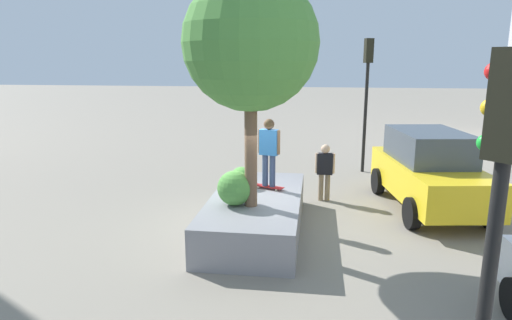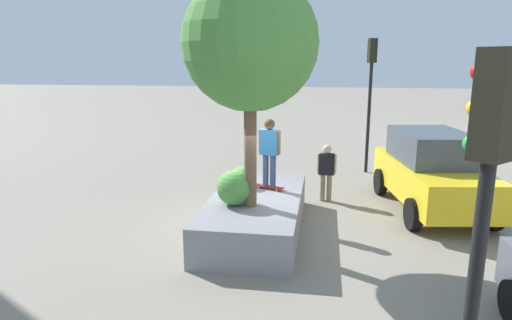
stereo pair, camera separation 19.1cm
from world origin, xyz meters
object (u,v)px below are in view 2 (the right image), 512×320
at_px(taxi_cab, 431,171).
at_px(traffic_light_corner, 481,217).
at_px(traffic_light_median, 370,83).
at_px(bystander_watching, 326,169).
at_px(plaza_tree, 250,44).
at_px(skateboard, 269,187).
at_px(planter_ledge, 256,213).
at_px(skateboarder, 269,148).

relative_size(taxi_cab, traffic_light_corner, 1.18).
bearing_deg(traffic_light_corner, taxi_cab, 169.16).
height_order(traffic_light_median, bystander_watching, traffic_light_median).
bearing_deg(plaza_tree, bystander_watching, 153.16).
distance_m(plaza_tree, bystander_watching, 5.11).
height_order(plaza_tree, taxi_cab, plaza_tree).
bearing_deg(taxi_cab, bystander_watching, -96.22).
distance_m(plaza_tree, taxi_cab, 6.42).
bearing_deg(plaza_tree, skateboard, 169.55).
distance_m(planter_ledge, skateboard, 0.87).
xyz_separation_m(planter_ledge, skateboard, (-0.67, 0.24, 0.50)).
relative_size(taxi_cab, bystander_watching, 2.90).
bearing_deg(traffic_light_corner, bystander_watching, -172.90).
bearing_deg(planter_ledge, skateboarder, 160.55).
relative_size(planter_ledge, traffic_light_median, 0.98).
xyz_separation_m(planter_ledge, taxi_cab, (-2.34, 4.55, 0.67)).
xyz_separation_m(planter_ledge, plaza_tree, (0.71, -0.02, 3.99)).
relative_size(plaza_tree, bystander_watching, 2.95).
xyz_separation_m(skateboarder, bystander_watching, (-1.99, 1.45, -0.97)).
bearing_deg(plaza_tree, traffic_light_median, 155.95).
xyz_separation_m(planter_ledge, traffic_light_median, (-6.42, 3.16, 2.85)).
bearing_deg(skateboard, bystander_watching, 143.91).
height_order(planter_ledge, traffic_light_corner, traffic_light_corner).
relative_size(plaza_tree, skateboard, 6.10).
relative_size(planter_ledge, traffic_light_corner, 1.13).
relative_size(plaza_tree, skateboarder, 2.90).
relative_size(skateboarder, traffic_light_median, 0.36).
xyz_separation_m(taxi_cab, traffic_light_corner, (8.94, -1.71, 1.77)).
bearing_deg(skateboard, planter_ledge, -19.45).
distance_m(skateboard, bystander_watching, 2.46).
bearing_deg(skateboarder, bystander_watching, 143.91).
distance_m(skateboarder, taxi_cab, 4.70).
bearing_deg(skateboarder, skateboard, 0.00).
xyz_separation_m(skateboard, traffic_light_median, (-5.75, 2.93, 2.35)).
relative_size(skateboard, taxi_cab, 0.17).
height_order(traffic_light_corner, bystander_watching, traffic_light_corner).
bearing_deg(taxi_cab, skateboard, -68.79).
relative_size(skateboarder, taxi_cab, 0.35).
bearing_deg(traffic_light_corner, skateboard, -160.32).
height_order(taxi_cab, traffic_light_median, traffic_light_median).
bearing_deg(skateboard, traffic_light_median, 153.03).
xyz_separation_m(taxi_cab, traffic_light_median, (-4.08, -1.39, 2.18)).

